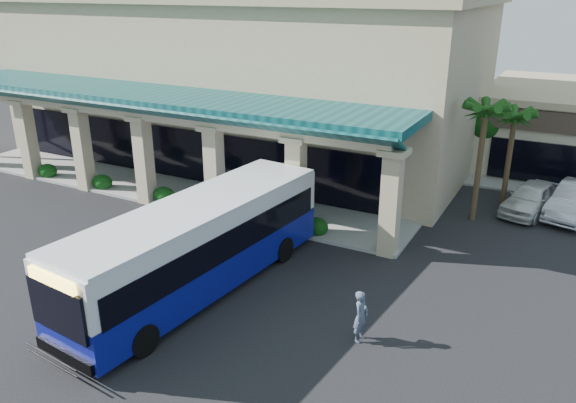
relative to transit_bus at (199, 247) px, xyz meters
The scene contains 10 objects.
ground 2.13m from the transit_bus, 121.07° to the left, with size 110.00×110.00×0.00m, color black.
main_building 19.49m from the transit_bus, 116.85° to the left, with size 30.80×14.80×11.35m, color tan, non-canonical shape.
arcade 11.70m from the transit_bus, 137.75° to the left, with size 30.00×6.20×5.70m, color #0A393C, non-canonical shape.
palm_0 14.46m from the transit_bus, 56.79° to the left, with size 2.40×2.40×6.60m, color #153F10, non-canonical shape.
palm_1 17.50m from the transit_bus, 59.43° to the left, with size 2.40×2.40×5.80m, color #153F10, non-canonical shape.
broadleaf_tree 21.19m from the transit_bus, 71.05° to the left, with size 2.60×2.60×4.81m, color #0B340C, non-canonical shape.
transit_bus is the anchor object (origin of this frame).
pedestrian 6.69m from the transit_bus, ahead, with size 0.66×0.43×1.80m, color #475167.
car_silver 17.66m from the transit_bus, 54.31° to the left, with size 1.87×4.66×1.59m, color silver.
car_white 19.32m from the transit_bus, 50.19° to the left, with size 1.79×5.14×1.69m, color silver.
Camera 1 is at (12.50, -16.28, 10.94)m, focal length 35.00 mm.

